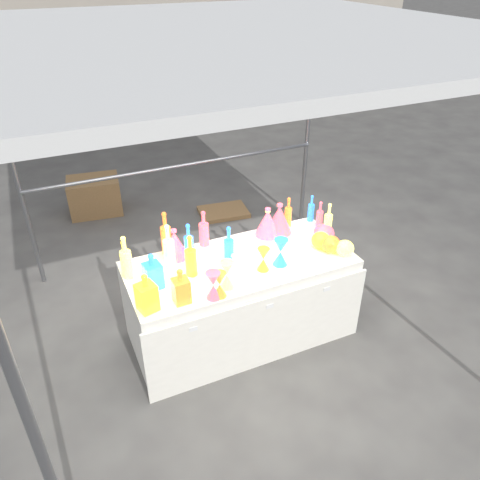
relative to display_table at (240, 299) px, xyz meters
name	(u,v)px	position (x,y,z in m)	size (l,w,h in m)	color
ground	(240,332)	(0.00, 0.01, -0.37)	(80.00, 80.00, 0.00)	slate
canopy_tent	(239,40)	(0.00, 0.02, 2.01)	(3.15, 3.15, 2.46)	gray
display_table	(240,299)	(0.00, 0.00, 0.00)	(1.84, 0.83, 0.75)	white
cardboard_box_closed	(95,196)	(-0.75, 2.79, -0.15)	(0.62, 0.45, 0.45)	#997045
cardboard_box_flat	(223,212)	(0.70, 2.08, -0.35)	(0.60, 0.43, 0.05)	#997045
bottle_0	(125,258)	(-0.85, 0.20, 0.53)	(0.08, 0.08, 0.30)	#B93911
bottle_1	(189,242)	(-0.35, 0.21, 0.54)	(0.08, 0.08, 0.32)	green
bottle_2	(166,233)	(-0.49, 0.36, 0.57)	(0.08, 0.08, 0.38)	orange
bottle_3	(204,228)	(-0.17, 0.36, 0.54)	(0.08, 0.08, 0.32)	#2020BE
bottle_4	(126,257)	(-0.85, 0.17, 0.55)	(0.08, 0.08, 0.35)	#147A82
bottle_5	(169,247)	(-0.53, 0.16, 0.57)	(0.08, 0.08, 0.38)	#CA28AB
bottle_6	(191,255)	(-0.40, 0.01, 0.55)	(0.09, 0.09, 0.34)	#B93911
bottle_7	(229,245)	(-0.09, 0.03, 0.54)	(0.08, 0.08, 0.33)	green
decanter_0	(146,292)	(-0.81, -0.26, 0.52)	(0.12, 0.12, 0.29)	#B93911
decanter_1	(181,286)	(-0.57, -0.27, 0.51)	(0.11, 0.11, 0.27)	orange
decanter_2	(152,271)	(-0.71, -0.03, 0.52)	(0.12, 0.12, 0.29)	green
hourglass_0	(220,285)	(-0.31, -0.33, 0.47)	(0.10, 0.10, 0.20)	orange
hourglass_1	(213,285)	(-0.36, -0.33, 0.48)	(0.11, 0.11, 0.21)	#2020BE
hourglass_2	(227,275)	(-0.22, -0.25, 0.48)	(0.11, 0.11, 0.22)	#147A82
hourglass_3	(238,267)	(-0.11, -0.19, 0.48)	(0.10, 0.10, 0.20)	#CA28AB
hourglass_4	(263,259)	(0.12, -0.16, 0.47)	(0.10, 0.10, 0.19)	#B93911
hourglass_5	(281,252)	(0.27, -0.15, 0.49)	(0.11, 0.11, 0.23)	green
globe_0	(321,241)	(0.69, -0.08, 0.44)	(0.16, 0.16, 0.12)	#B93911
globe_1	(345,249)	(0.80, -0.25, 0.43)	(0.15, 0.15, 0.12)	#147A82
globe_2	(330,245)	(0.73, -0.16, 0.44)	(0.16, 0.16, 0.13)	orange
globe_3	(324,234)	(0.76, 0.00, 0.45)	(0.18, 0.18, 0.14)	#2020BE
lampshade_0	(175,243)	(-0.44, 0.29, 0.50)	(0.21, 0.21, 0.25)	orange
lampshade_1	(268,222)	(0.38, 0.29, 0.50)	(0.22, 0.22, 0.26)	orange
lampshade_2	(279,218)	(0.50, 0.29, 0.51)	(0.23, 0.23, 0.27)	#2020BE
lampshade_3	(267,222)	(0.38, 0.29, 0.50)	(0.21, 0.21, 0.24)	#147A82
bottle_8	(311,208)	(0.86, 0.35, 0.50)	(0.06, 0.06, 0.25)	green
bottle_9	(288,212)	(0.62, 0.35, 0.52)	(0.06, 0.06, 0.28)	orange
bottle_10	(320,215)	(0.86, 0.21, 0.50)	(0.06, 0.06, 0.26)	#2020BE
bottle_11	(328,219)	(0.86, 0.08, 0.53)	(0.07, 0.07, 0.30)	#147A82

